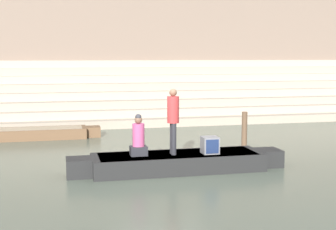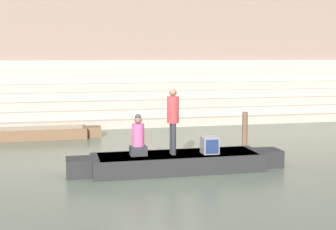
# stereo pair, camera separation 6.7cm
# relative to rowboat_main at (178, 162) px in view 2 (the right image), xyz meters

# --- Properties ---
(ground_plane) EXTENTS (120.00, 120.00, 0.00)m
(ground_plane) POSITION_rel_rowboat_main_xyz_m (-0.37, 0.38, -0.25)
(ground_plane) COLOR #566051
(ghat_steps) EXTENTS (36.00, 4.81, 2.86)m
(ghat_steps) POSITION_rel_rowboat_main_xyz_m (-0.37, 10.73, 0.76)
(ghat_steps) COLOR tan
(ghat_steps) RESTS_ON ground
(back_wall) EXTENTS (34.20, 1.28, 7.87)m
(back_wall) POSITION_rel_rowboat_main_xyz_m (-0.37, 13.03, 3.66)
(back_wall) COLOR #7F6B5B
(back_wall) RESTS_ON ground
(rowboat_main) EXTENTS (5.89, 1.43, 0.47)m
(rowboat_main) POSITION_rel_rowboat_main_xyz_m (0.00, 0.00, 0.00)
(rowboat_main) COLOR black
(rowboat_main) RESTS_ON ground
(person_standing) EXTENTS (0.32, 0.32, 1.75)m
(person_standing) POSITION_rel_rowboat_main_xyz_m (-0.14, -0.03, 1.24)
(person_standing) COLOR #28282D
(person_standing) RESTS_ON rowboat_main
(person_rowing) EXTENTS (0.44, 0.35, 1.10)m
(person_rowing) POSITION_rel_rowboat_main_xyz_m (-1.07, 0.02, 0.67)
(person_rowing) COLOR #28282D
(person_rowing) RESTS_ON rowboat_main
(tv_set) EXTENTS (0.43, 0.43, 0.45)m
(tv_set) POSITION_rel_rowboat_main_xyz_m (0.85, -0.15, 0.45)
(tv_set) COLOR slate
(tv_set) RESTS_ON rowboat_main
(moored_boat_shore) EXTENTS (4.90, 1.07, 0.39)m
(moored_boat_shore) POSITION_rel_rowboat_main_xyz_m (-4.04, 5.98, -0.04)
(moored_boat_shore) COLOR brown
(moored_boat_shore) RESTS_ON ground
(mooring_post) EXTENTS (0.19, 0.19, 1.19)m
(mooring_post) POSITION_rel_rowboat_main_xyz_m (3.06, 2.84, 0.34)
(mooring_post) COLOR brown
(mooring_post) RESTS_ON ground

